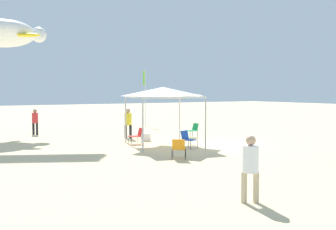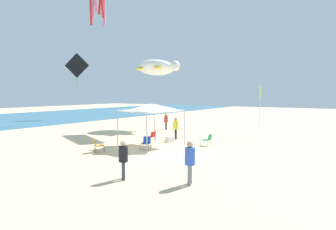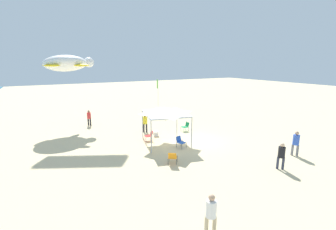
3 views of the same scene
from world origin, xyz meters
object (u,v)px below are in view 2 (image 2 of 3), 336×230
at_px(person_watching_sky, 190,159).
at_px(kite_diamond_black, 77,67).
at_px(person_beachcomber, 123,157).
at_px(cooler_box, 170,139).
at_px(folding_chair_facing_ocean, 98,144).
at_px(banner_flag, 260,104).
at_px(folding_chair_right_of_tent, 207,139).
at_px(kite_turtle_white, 157,68).
at_px(canopy_tent, 151,108).
at_px(person_far_stroller, 166,120).
at_px(person_kite_handler, 176,126).
at_px(folding_chair_left_of_tent, 146,142).
at_px(folding_chair_near_cooler, 152,136).

height_order(person_watching_sky, kite_diamond_black, kite_diamond_black).
bearing_deg(person_beachcomber, person_watching_sky, 66.52).
bearing_deg(person_beachcomber, cooler_box, 160.07).
height_order(folding_chair_facing_ocean, banner_flag, banner_flag).
distance_m(folding_chair_right_of_tent, kite_turtle_white, 12.72).
distance_m(canopy_tent, person_far_stroller, 9.51).
bearing_deg(kite_diamond_black, banner_flag, 142.44).
relative_size(cooler_box, person_far_stroller, 0.45).
height_order(person_far_stroller, person_beachcomber, person_beachcomber).
height_order(person_watching_sky, person_kite_handler, person_watching_sky).
distance_m(folding_chair_left_of_tent, cooler_box, 3.48).
xyz_separation_m(person_far_stroller, kite_diamond_black, (4.48, 17.71, 6.25)).
distance_m(canopy_tent, folding_chair_facing_ocean, 4.43).
bearing_deg(folding_chair_right_of_tent, kite_turtle_white, -127.98).
bearing_deg(kite_diamond_black, person_beachcomber, 110.29).
bearing_deg(kite_diamond_black, cooler_box, 122.47).
height_order(canopy_tent, folding_chair_facing_ocean, canopy_tent).
xyz_separation_m(folding_chair_near_cooler, person_watching_sky, (-7.65, -7.38, 0.55)).
bearing_deg(kite_diamond_black, person_far_stroller, 134.07).
xyz_separation_m(cooler_box, person_kite_handler, (1.42, 0.38, 0.79)).
relative_size(folding_chair_right_of_tent, person_kite_handler, 0.48).
bearing_deg(folding_chair_right_of_tent, cooler_box, -91.63).
height_order(person_beachcomber, kite_turtle_white, kite_turtle_white).
relative_size(folding_chair_near_cooler, person_watching_sky, 0.47).
distance_m(banner_flag, person_kite_handler, 8.18).
bearing_deg(folding_chair_near_cooler, kite_diamond_black, -110.61).
height_order(cooler_box, person_beachcomber, person_beachcomber).
height_order(kite_diamond_black, kite_turtle_white, kite_diamond_black).
xyz_separation_m(person_watching_sky, person_far_stroller, (14.79, 10.79, -0.09)).
distance_m(kite_diamond_black, kite_turtle_white, 16.64).
bearing_deg(cooler_box, banner_flag, -27.65).
height_order(banner_flag, person_beachcomber, banner_flag).
bearing_deg(canopy_tent, folding_chair_left_of_tent, -157.42).
height_order(folding_chair_left_of_tent, person_watching_sky, person_watching_sky).
bearing_deg(person_beachcomber, person_far_stroller, 166.15).
bearing_deg(person_far_stroller, folding_chair_near_cooler, 168.94).
xyz_separation_m(cooler_box, banner_flag, (8.01, -4.20, 2.38)).
distance_m(person_kite_handler, person_beachcomber, 11.59).
relative_size(banner_flag, kite_diamond_black, 0.87).
relative_size(person_watching_sky, kite_turtle_white, 0.36).
height_order(folding_chair_right_of_tent, person_beachcomber, person_beachcomber).
bearing_deg(kite_turtle_white, folding_chair_right_of_tent, -41.80).
relative_size(canopy_tent, person_beachcomber, 2.46).
relative_size(person_watching_sky, person_far_stroller, 1.10).
xyz_separation_m(person_far_stroller, person_kite_handler, (-4.80, -4.04, 0.07)).
distance_m(folding_chair_right_of_tent, person_kite_handler, 3.78).
relative_size(folding_chair_left_of_tent, kite_turtle_white, 0.17).
bearing_deg(banner_flag, folding_chair_right_of_tent, 171.96).
bearing_deg(kite_turtle_white, person_kite_handler, -48.57).
bearing_deg(person_beachcomber, folding_chair_near_cooler, 167.67).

